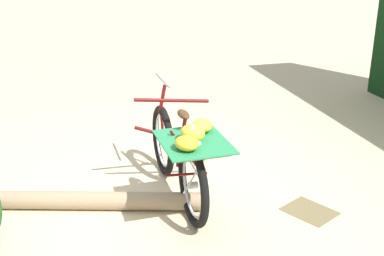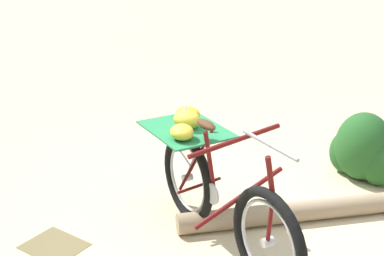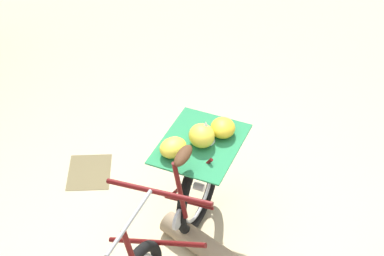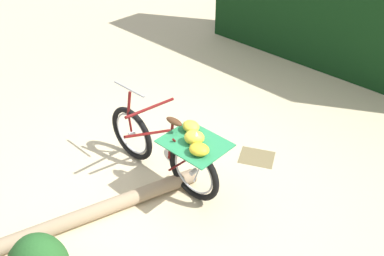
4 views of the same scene
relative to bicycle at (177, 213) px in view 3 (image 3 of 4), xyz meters
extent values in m
torus|color=black|center=(0.36, -0.17, -0.12)|extent=(0.69, 0.38, 0.73)
torus|color=#B7B7BC|center=(0.36, -0.17, -0.12)|extent=(0.52, 0.27, 0.57)
cylinder|color=#B7B7BC|center=(0.36, -0.17, -0.12)|extent=(0.09, 0.10, 0.06)
cylinder|color=#590F0F|center=(-0.29, 0.14, 0.05)|extent=(0.34, 0.65, 0.30)
cylinder|color=#590F0F|center=(-0.23, 0.11, 0.44)|extent=(0.34, 0.66, 0.11)
cylinder|color=#590F0F|center=(0.06, -0.03, 0.16)|extent=(0.08, 0.12, 0.49)
cylinder|color=#590F0F|center=(0.19, -0.09, -0.10)|extent=(0.19, 0.35, 0.05)
cylinder|color=#590F0F|center=(0.23, -0.11, 0.11)|extent=(0.16, 0.30, 0.47)
cylinder|color=#590F0F|center=(-0.57, 0.28, 0.33)|extent=(0.07, 0.10, 0.30)
cylinder|color=gray|center=(-0.55, 0.26, 0.54)|extent=(0.48, 0.25, 0.02)
ellipsoid|color=#4C2D19|center=(0.11, -0.05, 0.43)|extent=(0.24, 0.18, 0.06)
cylinder|color=#B7B7BC|center=(0.02, -0.01, -0.09)|extent=(0.15, 0.09, 0.16)
cylinder|color=#B7B7BC|center=(0.28, -0.13, 0.07)|extent=(0.10, 0.19, 0.39)
cylinder|color=#B7B7BC|center=(0.47, -0.22, 0.07)|extent=(0.12, 0.23, 0.39)
cube|color=brown|center=(0.38, -0.18, 0.28)|extent=(0.73, 0.66, 0.02)
cube|color=#287F4C|center=(0.38, -0.18, 0.29)|extent=(0.85, 0.78, 0.01)
ellipsoid|color=yellow|center=(0.28, 0.01, 0.36)|extent=(0.27, 0.26, 0.11)
ellipsoid|color=yellow|center=(0.38, -0.19, 0.37)|extent=(0.22, 0.19, 0.14)
ellipsoid|color=gold|center=(0.48, -0.35, 0.35)|extent=(0.23, 0.20, 0.11)
cone|color=white|center=(0.41, -0.22, 0.39)|extent=(0.19, 0.19, 0.17)
cube|color=olive|center=(0.95, 0.73, -0.48)|extent=(0.44, 0.36, 0.01)
camera|label=1|loc=(3.14, -2.76, 1.86)|focal=46.93mm
camera|label=2|loc=(-1.79, 2.87, 1.74)|focal=48.50mm
camera|label=3|loc=(-2.74, 0.02, 2.99)|focal=54.95mm
camera|label=4|loc=(1.35, -3.44, 2.89)|focal=38.27mm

